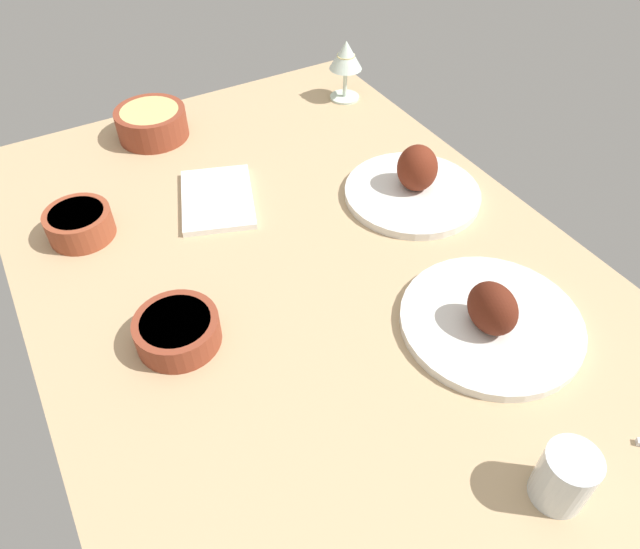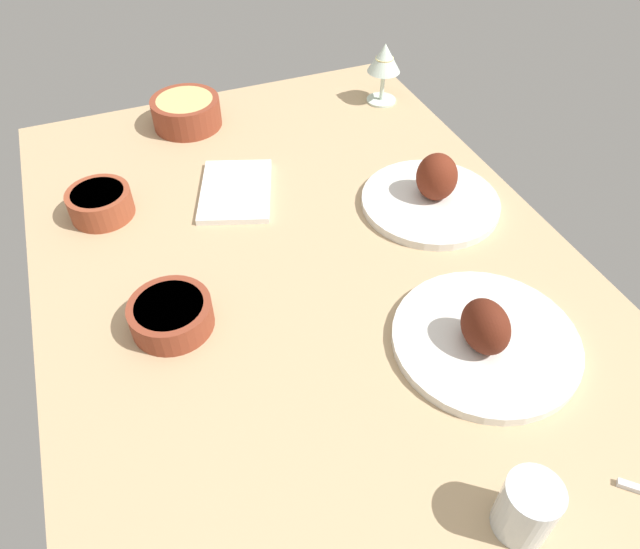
% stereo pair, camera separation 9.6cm
% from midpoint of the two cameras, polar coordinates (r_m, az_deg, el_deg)
% --- Properties ---
extents(dining_table, '(1.40, 0.90, 0.04)m').
position_cam_midpoint_polar(dining_table, '(0.99, -2.78, -1.77)').
color(dining_table, tan).
rests_on(dining_table, ground).
extents(plate_near_viewer, '(0.28, 0.28, 0.10)m').
position_cam_midpoint_polar(plate_near_viewer, '(0.92, 13.39, -4.36)').
color(plate_near_viewer, silver).
rests_on(plate_near_viewer, dining_table).
extents(plate_far_side, '(0.26, 0.26, 0.10)m').
position_cam_midpoint_polar(plate_far_side, '(1.15, 6.68, 8.49)').
color(plate_far_side, silver).
rests_on(plate_far_side, dining_table).
extents(bowl_cream, '(0.13, 0.13, 0.05)m').
position_cam_midpoint_polar(bowl_cream, '(0.91, -16.59, -5.34)').
color(bowl_cream, brown).
rests_on(bowl_cream, dining_table).
extents(bowl_onions, '(0.12, 0.12, 0.05)m').
position_cam_midpoint_polar(bowl_onions, '(1.15, -24.52, 4.46)').
color(bowl_onions, brown).
rests_on(bowl_onions, dining_table).
extents(bowl_pasta, '(0.15, 0.15, 0.06)m').
position_cam_midpoint_polar(bowl_pasta, '(1.38, -17.97, 13.75)').
color(bowl_pasta, brown).
rests_on(bowl_pasta, dining_table).
extents(wine_glass, '(0.08, 0.08, 0.14)m').
position_cam_midpoint_polar(wine_glass, '(1.44, 0.48, 20.13)').
color(wine_glass, silver).
rests_on(wine_glass, dining_table).
extents(water_tumbler, '(0.07, 0.07, 0.09)m').
position_cam_midpoint_polar(water_tumbler, '(0.77, 19.16, -18.24)').
color(water_tumbler, silver).
rests_on(water_tumbler, dining_table).
extents(folded_napkin, '(0.23, 0.19, 0.01)m').
position_cam_midpoint_polar(folded_napkin, '(1.16, -12.26, 7.07)').
color(folded_napkin, white).
rests_on(folded_napkin, dining_table).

